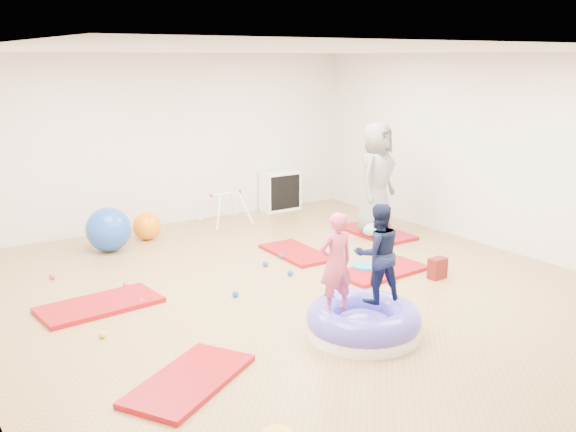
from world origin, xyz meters
TOP-DOWN VIEW (x-y plane):
  - room at (0.00, 0.00)m, footprint 7.01×8.01m
  - gym_mat_front_left at (-2.01, -1.20)m, footprint 1.38×1.17m
  - gym_mat_mid_left at (-2.12, 0.93)m, footprint 1.37×0.78m
  - gym_mat_center_back at (0.84, 1.36)m, footprint 0.61×1.18m
  - gym_mat_right at (1.32, 0.08)m, footprint 1.27×0.70m
  - gym_mat_rear_right at (2.51, 1.56)m, footprint 0.65×1.27m
  - inflatable_cushion at (-0.13, -1.27)m, footprint 1.16×1.16m
  - child_pink at (-0.41, -1.16)m, footprint 0.38×0.27m
  - child_navy at (0.11, -1.18)m, footprint 0.59×0.52m
  - adult_caregiver at (2.46, 1.54)m, footprint 0.99×0.84m
  - infant at (2.27, 1.33)m, footprint 0.35×0.36m
  - ball_pit_balls at (-0.61, 1.01)m, footprint 4.69×2.15m
  - exercise_ball_blue at (-1.32, 2.99)m, footprint 0.64×0.64m
  - exercise_ball_orange at (-0.64, 3.27)m, footprint 0.43×0.43m
  - infant_play_gym at (0.81, 3.41)m, footprint 0.71×0.67m
  - cube_shelf at (2.14, 3.79)m, footprint 0.71×0.35m
  - balance_disc at (1.20, 0.28)m, footprint 0.35×0.35m
  - backpack at (1.76, -0.47)m, footprint 0.24×0.16m

SIDE VIEW (x-z plane):
  - gym_mat_center_back at x=0.84m, z-range 0.00..0.05m
  - gym_mat_right at x=1.32m, z-range 0.00..0.05m
  - gym_mat_front_left at x=-2.01m, z-range 0.00..0.05m
  - gym_mat_rear_right at x=2.51m, z-range 0.00..0.05m
  - gym_mat_mid_left at x=-2.12m, z-range 0.00..0.05m
  - ball_pit_balls at x=-0.61m, z-range 0.00..0.08m
  - balance_disc at x=1.20m, z-range 0.00..0.08m
  - backpack at x=1.76m, z-range 0.00..0.27m
  - inflatable_cushion at x=-0.13m, z-range -0.04..0.32m
  - infant at x=2.27m, z-range 0.06..0.26m
  - exercise_ball_orange at x=-0.64m, z-range 0.00..0.43m
  - exercise_ball_blue at x=-1.32m, z-range 0.00..0.64m
  - cube_shelf at x=2.14m, z-range 0.00..0.71m
  - infant_play_gym at x=0.81m, z-range 0.09..0.63m
  - child_pink at x=-0.41m, z-range 0.33..1.35m
  - child_navy at x=0.11m, z-range 0.33..1.37m
  - adult_caregiver at x=2.46m, z-range 0.05..1.78m
  - room at x=0.00m, z-range 0.00..2.80m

